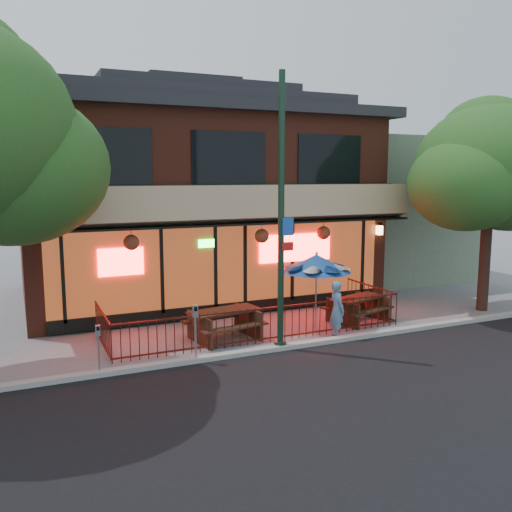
{
  "coord_description": "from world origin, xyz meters",
  "views": [
    {
      "loc": [
        -6.11,
        -12.56,
        4.48
      ],
      "look_at": [
        0.38,
        2.0,
        2.09
      ],
      "focal_mm": 38.0,
      "sensor_mm": 36.0,
      "label": 1
    }
  ],
  "objects_px": {
    "street_light": "(281,228)",
    "picnic_table_right": "(358,305)",
    "street_tree_right": "(490,160)",
    "pedestrian": "(337,309)",
    "parking_meter_near": "(195,324)",
    "picnic_table_left": "(224,320)",
    "parking_meter_far": "(98,342)",
    "patio_umbrella": "(316,263)"
  },
  "relations": [
    {
      "from": "street_tree_right",
      "to": "parking_meter_near",
      "type": "bearing_deg",
      "value": -174.13
    },
    {
      "from": "street_light",
      "to": "parking_meter_far",
      "type": "relative_size",
      "value": 5.95
    },
    {
      "from": "picnic_table_right",
      "to": "patio_umbrella",
      "type": "xyz_separation_m",
      "value": [
        -1.55,
        -0.11,
        1.44
      ]
    },
    {
      "from": "street_light",
      "to": "picnic_table_right",
      "type": "relative_size",
      "value": 3.31
    },
    {
      "from": "street_tree_right",
      "to": "parking_meter_near",
      "type": "distance_m",
      "value": 11.16
    },
    {
      "from": "street_light",
      "to": "picnic_table_right",
      "type": "distance_m",
      "value": 4.49
    },
    {
      "from": "parking_meter_near",
      "to": "street_light",
      "type": "bearing_deg",
      "value": 1.91
    },
    {
      "from": "pedestrian",
      "to": "picnic_table_left",
      "type": "bearing_deg",
      "value": 70.35
    },
    {
      "from": "street_tree_right",
      "to": "picnic_table_right",
      "type": "height_order",
      "value": "street_tree_right"
    },
    {
      "from": "street_tree_right",
      "to": "parking_meter_far",
      "type": "distance_m",
      "value": 13.34
    },
    {
      "from": "street_light",
      "to": "patio_umbrella",
      "type": "bearing_deg",
      "value": 35.47
    },
    {
      "from": "street_light",
      "to": "parking_meter_near",
      "type": "height_order",
      "value": "street_light"
    },
    {
      "from": "street_tree_right",
      "to": "pedestrian",
      "type": "relative_size",
      "value": 4.39
    },
    {
      "from": "picnic_table_right",
      "to": "pedestrian",
      "type": "bearing_deg",
      "value": -142.51
    },
    {
      "from": "street_tree_right",
      "to": "pedestrian",
      "type": "distance_m",
      "value": 7.47
    },
    {
      "from": "picnic_table_left",
      "to": "parking_meter_far",
      "type": "distance_m",
      "value": 3.82
    },
    {
      "from": "picnic_table_right",
      "to": "parking_meter_far",
      "type": "distance_m",
      "value": 8.08
    },
    {
      "from": "street_light",
      "to": "picnic_table_right",
      "type": "height_order",
      "value": "street_light"
    },
    {
      "from": "pedestrian",
      "to": "parking_meter_near",
      "type": "bearing_deg",
      "value": 95.3
    },
    {
      "from": "picnic_table_left",
      "to": "parking_meter_far",
      "type": "relative_size",
      "value": 1.82
    },
    {
      "from": "street_light",
      "to": "street_tree_right",
      "type": "bearing_deg",
      "value": 7.01
    },
    {
      "from": "pedestrian",
      "to": "street_light",
      "type": "bearing_deg",
      "value": 98.54
    },
    {
      "from": "parking_meter_far",
      "to": "pedestrian",
      "type": "bearing_deg",
      "value": 2.95
    },
    {
      "from": "picnic_table_right",
      "to": "patio_umbrella",
      "type": "relative_size",
      "value": 0.93
    },
    {
      "from": "street_light",
      "to": "patio_umbrella",
      "type": "relative_size",
      "value": 3.07
    },
    {
      "from": "picnic_table_left",
      "to": "parking_meter_far",
      "type": "xyz_separation_m",
      "value": [
        -3.53,
        -1.42,
        0.25
      ]
    },
    {
      "from": "patio_umbrella",
      "to": "pedestrian",
      "type": "relative_size",
      "value": 1.43
    },
    {
      "from": "street_tree_right",
      "to": "picnic_table_left",
      "type": "bearing_deg",
      "value": 177.76
    },
    {
      "from": "picnic_table_left",
      "to": "pedestrian",
      "type": "distance_m",
      "value": 3.13
    },
    {
      "from": "picnic_table_right",
      "to": "patio_umbrella",
      "type": "bearing_deg",
      "value": -175.99
    },
    {
      "from": "parking_meter_near",
      "to": "picnic_table_left",
      "type": "bearing_deg",
      "value": 48.18
    },
    {
      "from": "picnic_table_right",
      "to": "parking_meter_far",
      "type": "bearing_deg",
      "value": -169.53
    },
    {
      "from": "picnic_table_left",
      "to": "patio_umbrella",
      "type": "bearing_deg",
      "value": -1.27
    },
    {
      "from": "patio_umbrella",
      "to": "parking_meter_near",
      "type": "distance_m",
      "value": 4.45
    },
    {
      "from": "picnic_table_right",
      "to": "parking_meter_near",
      "type": "xyz_separation_m",
      "value": [
        -5.68,
        -1.47,
        0.44
      ]
    },
    {
      "from": "street_tree_right",
      "to": "picnic_table_right",
      "type": "distance_m",
      "value": 6.48
    },
    {
      "from": "pedestrian",
      "to": "patio_umbrella",
      "type": "bearing_deg",
      "value": 4.93
    },
    {
      "from": "street_tree_right",
      "to": "pedestrian",
      "type": "bearing_deg",
      "value": -173.22
    },
    {
      "from": "street_tree_right",
      "to": "parking_meter_near",
      "type": "relative_size",
      "value": 4.99
    },
    {
      "from": "patio_umbrella",
      "to": "parking_meter_far",
      "type": "height_order",
      "value": "patio_umbrella"
    },
    {
      "from": "picnic_table_left",
      "to": "parking_meter_near",
      "type": "relative_size",
      "value": 1.53
    },
    {
      "from": "parking_meter_far",
      "to": "street_tree_right",
      "type": "bearing_deg",
      "value": 4.83
    }
  ]
}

